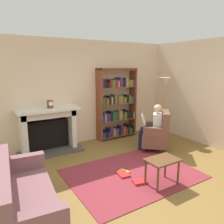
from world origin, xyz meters
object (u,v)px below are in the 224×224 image
Objects in this scene: fireplace at (48,128)px; side_table at (162,163)px; mantel_clock at (50,104)px; sofa_floral at (23,201)px; seated_reader at (153,125)px; floor_lamp at (165,87)px; bookshelf at (117,104)px; armchair_reading at (157,133)px.

side_table is at bearing -64.64° from fireplace.
sofa_floral is at bearing -115.56° from mantel_clock.
seated_reader reaches higher than side_table.
floor_lamp reaches higher than mantel_clock.
fireplace is 2.02m from bookshelf.
armchair_reading is at bearing -141.46° from floor_lamp.
fireplace is at bearing 115.36° from side_table.
armchair_reading is (0.32, -1.35, -0.54)m from bookshelf.
sofa_floral is 2.25m from side_table.
armchair_reading is 3.45m from sofa_floral.
floor_lamp is (4.11, 1.64, 1.14)m from sofa_floral.
armchair_reading is 0.56× the size of floor_lamp.
side_table is at bearing -134.57° from floor_lamp.
side_table is at bearing -106.12° from bookshelf.
floor_lamp is (3.05, -0.57, 0.29)m from mantel_clock.
fireplace is at bearing -77.64° from armchair_reading.
mantel_clock reaches higher than side_table.
seated_reader is at bearing -65.81° from sofa_floral.
fireplace is 0.61m from mantel_clock.
mantel_clock is at bearing -75.55° from seated_reader.
bookshelf is 2.78m from side_table.
mantel_clock is (0.05, -0.10, 0.60)m from fireplace.
side_table is (1.17, -2.48, -0.77)m from mantel_clock.
bookshelf is 3.53× the size of side_table.
floor_lamp is at bearing 45.43° from side_table.
fireplace reaches higher than armchair_reading.
armchair_reading is (2.25, -1.21, -0.75)m from mantel_clock.
sofa_floral reaches higher than side_table.
bookshelf is at bearing 4.01° from mantel_clock.
seated_reader reaches higher than sofa_floral.
seated_reader reaches higher than armchair_reading.
mantel_clock is at bearing -19.89° from sofa_floral.
bookshelf is at bearing -127.58° from seated_reader.
seated_reader is 3.41m from sofa_floral.
fireplace is 0.83× the size of sofa_floral.
mantel_clock is 2.60m from sofa_floral.
fireplace is at bearing -17.90° from sofa_floral.
floor_lamp reaches higher than seated_reader.
fireplace is at bearing 167.78° from floor_lamp.
fireplace reaches higher than sofa_floral.
floor_lamp is (1.88, 1.91, 1.06)m from side_table.
floor_lamp reaches higher than armchair_reading.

